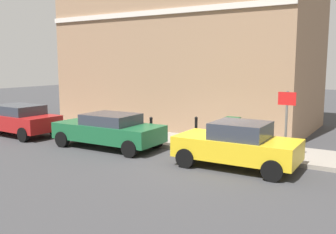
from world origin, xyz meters
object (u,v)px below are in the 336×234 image
Objects in this scene: utility_cabinet at (232,133)px; car_yellow at (237,145)px; car_green at (109,130)px; car_red at (18,119)px; street_sign at (286,114)px; bollard_far_kerb at (151,128)px; bollard_near_cabinet at (196,128)px.

car_yellow is at bearing -153.99° from utility_cabinet.
utility_cabinet is at bearing -154.17° from car_green.
car_red is 3.84× the size of utility_cabinet.
street_sign is (1.72, -12.02, 0.90)m from car_red.
utility_cabinet reaches higher than bollard_far_kerb.
bollard_far_kerb is at bearing 91.97° from street_sign.
bollard_near_cabinet is (2.36, 2.75, -0.06)m from car_yellow.
utility_cabinet is at bearing -164.14° from car_red.
bollard_near_cabinet is at bearing -55.43° from bollard_far_kerb.
car_green reaches higher than bollard_near_cabinet.
street_sign is (1.48, -6.59, 0.93)m from car_green.
car_green is 4.90m from utility_cabinet.
bollard_far_kerb is at bearing 124.57° from bollard_near_cabinet.
car_red is at bearing 104.32° from utility_cabinet.
car_green is at bearing -175.95° from car_red.
bollard_far_kerb is (-0.96, 3.19, 0.02)m from utility_cabinet.
car_green reaches higher than utility_cabinet.
car_yellow is at bearing -106.88° from bollard_far_kerb.
street_sign is at bearing -128.87° from car_yellow.
car_green is 3.93× the size of utility_cabinet.
utility_cabinet reaches higher than bollard_near_cabinet.
car_red is 4.25× the size of bollard_near_cabinet.
car_yellow is 1.72× the size of street_sign.
car_red reaches higher than bollard_far_kerb.
car_green reaches higher than bollard_far_kerb.
bollard_far_kerb is at bearing -133.42° from car_green.
car_yellow is 4.48m from bollard_far_kerb.
street_sign reaches higher than car_yellow.
car_yellow is 5.45m from car_green.
street_sign is at bearing -168.92° from car_green.
street_sign is (0.19, -5.43, 0.96)m from bollard_far_kerb.
bollard_near_cabinet is (0.10, 1.65, 0.02)m from utility_cabinet.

